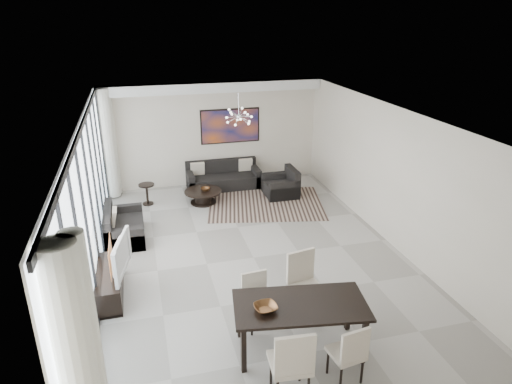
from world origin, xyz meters
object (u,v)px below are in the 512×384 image
object	(u,v)px
sofa_main	(223,179)
dining_table	(300,309)
coffee_table	(203,196)
tv_console	(110,283)
television	(116,256)

from	to	relation	value
sofa_main	dining_table	xyz separation A→B (m)	(-0.22, -6.82, 0.46)
coffee_table	dining_table	size ratio (longest dim) A/B	0.47
tv_console	sofa_main	bearing A→B (deg)	57.63
coffee_table	tv_console	xyz separation A→B (m)	(-2.22, -3.66, 0.04)
coffee_table	sofa_main	bearing A→B (deg)	53.42
sofa_main	dining_table	size ratio (longest dim) A/B	1.00
sofa_main	tv_console	xyz separation A→B (m)	(-2.94, -4.64, -0.02)
dining_table	television	bearing A→B (deg)	140.46
dining_table	sofa_main	bearing A→B (deg)	88.19
tv_console	television	world-z (taller)	television
coffee_table	tv_console	distance (m)	4.28
tv_console	television	distance (m)	0.57
television	dining_table	world-z (taller)	television
sofa_main	dining_table	distance (m)	6.84
coffee_table	sofa_main	distance (m)	1.22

